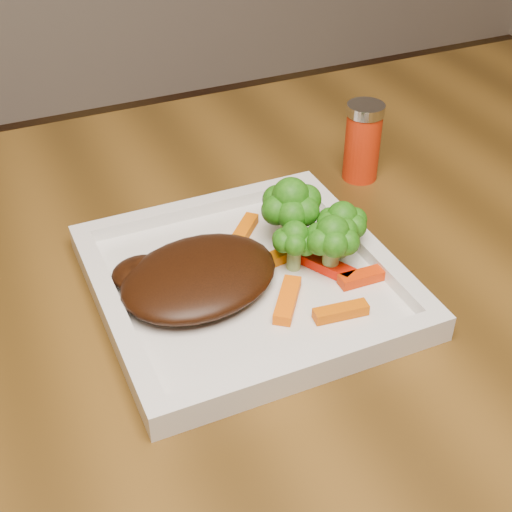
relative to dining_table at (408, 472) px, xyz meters
name	(u,v)px	position (x,y,z in m)	size (l,w,h in m)	color
dining_table	(408,472)	(0.00, 0.00, 0.00)	(1.60, 0.90, 0.75)	brown
plate	(246,285)	(-0.22, 0.02, 0.38)	(0.27, 0.27, 0.01)	white
steak	(199,276)	(-0.27, 0.03, 0.40)	(0.15, 0.12, 0.03)	black
broccoli_0	(290,213)	(-0.16, 0.06, 0.42)	(0.07, 0.07, 0.07)	#116812
broccoli_1	(341,227)	(-0.12, 0.02, 0.42)	(0.05, 0.05, 0.06)	#0F5D10
broccoli_2	(332,246)	(-0.15, 0.00, 0.42)	(0.06, 0.06, 0.06)	#0F5F11
broccoli_3	(294,241)	(-0.17, 0.02, 0.42)	(0.05, 0.05, 0.06)	#1D7814
carrot_0	(341,312)	(-0.17, -0.06, 0.39)	(0.05, 0.01, 0.01)	#D65A03
carrot_1	(366,276)	(-0.12, -0.02, 0.39)	(0.05, 0.01, 0.01)	red
carrot_2	(287,300)	(-0.20, -0.03, 0.39)	(0.06, 0.02, 0.01)	#FF6404
carrot_4	(244,230)	(-0.20, 0.09, 0.39)	(0.05, 0.01, 0.01)	#E76303
carrot_5	(324,265)	(-0.15, 0.01, 0.39)	(0.06, 0.02, 0.01)	#FF1904
carrot_6	(289,253)	(-0.17, 0.04, 0.39)	(0.05, 0.01, 0.01)	orange
spice_shaker	(363,142)	(-0.02, 0.16, 0.42)	(0.04, 0.04, 0.09)	red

